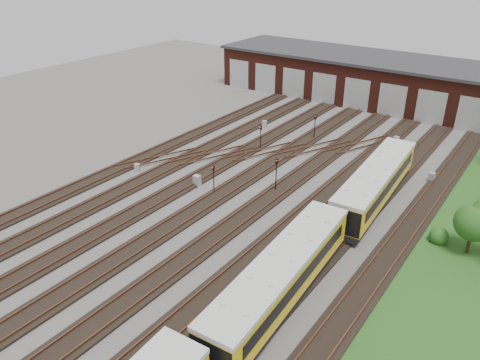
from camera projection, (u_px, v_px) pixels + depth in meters
The scene contains 15 objects.
ground at pixel (216, 217), 39.89m from camera, with size 120.00×120.00×0.00m, color #4D4B48.
track_network at pixel (219, 212), 40.35m from camera, with size 30.40×70.00×0.33m.
maintenance_shed at pixel (387, 81), 67.47m from camera, with size 51.00×12.50×6.35m.
metro_train at pixel (281, 278), 29.45m from camera, with size 3.73×47.55×3.18m.
signal_mast_0 at pixel (214, 176), 42.79m from camera, with size 0.28×0.27×2.85m.
signal_mast_1 at pixel (276, 171), 43.11m from camera, with size 0.29×0.27×3.32m.
signal_mast_2 at pixel (261, 134), 52.14m from camera, with size 0.28×0.27×2.84m.
signal_mast_3 at pixel (315, 123), 54.98m from camera, with size 0.27×0.25×3.04m.
relay_cabinet_0 at pixel (137, 168), 47.63m from camera, with size 0.52×0.43×0.86m, color #989A9D.
relay_cabinet_1 at pixel (264, 124), 59.11m from camera, with size 0.55×0.46×0.92m, color #989A9D.
relay_cabinet_2 at pixel (197, 181), 44.80m from camera, with size 0.64×0.54×1.07m, color #989A9D.
relay_cabinet_3 at pixel (396, 140), 54.18m from camera, with size 0.56×0.47×0.93m, color #989A9D.
relay_cabinet_4 at pixel (432, 177), 45.63m from camera, with size 0.56×0.47×0.93m, color #989A9D.
tree_3 at pixel (475, 218), 33.85m from camera, with size 2.86×2.86×4.73m.
bush_0 at pixel (439, 234), 36.17m from camera, with size 1.48×1.48×1.48m, color #1F4D16.
Camera 1 is at (21.58, -26.62, 20.75)m, focal length 35.00 mm.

